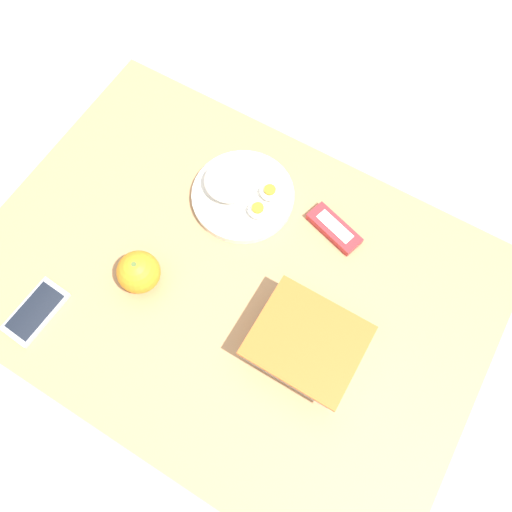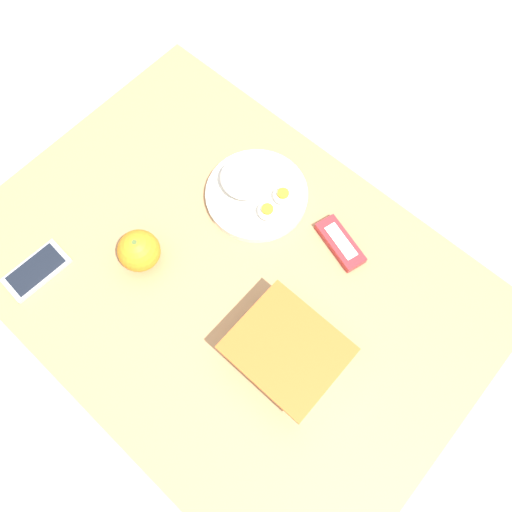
% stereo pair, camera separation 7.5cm
% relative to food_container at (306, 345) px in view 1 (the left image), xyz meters
% --- Properties ---
extents(ground_plane, '(10.00, 10.00, 0.00)m').
position_rel_food_container_xyz_m(ground_plane, '(0.20, -0.05, -0.76)').
color(ground_plane, '#B2A899').
extents(table, '(1.05, 0.74, 0.73)m').
position_rel_food_container_xyz_m(table, '(0.20, -0.05, -0.14)').
color(table, '#AD7F51').
rests_on(table, ground_plane).
extents(food_container, '(0.20, 0.17, 0.08)m').
position_rel_food_container_xyz_m(food_container, '(0.00, 0.00, 0.00)').
color(food_container, white).
rests_on(food_container, table).
extents(orange_fruit, '(0.09, 0.09, 0.09)m').
position_rel_food_container_xyz_m(orange_fruit, '(0.35, 0.04, 0.01)').
color(orange_fruit, orange).
rests_on(orange_fruit, table).
extents(rice_plate, '(0.22, 0.22, 0.06)m').
position_rel_food_container_xyz_m(rice_plate, '(0.28, -0.23, -0.01)').
color(rice_plate, silver).
rests_on(rice_plate, table).
extents(candy_bar, '(0.13, 0.08, 0.02)m').
position_rel_food_container_xyz_m(candy_bar, '(0.07, -0.26, -0.02)').
color(candy_bar, '#B7282D').
rests_on(candy_bar, table).
extents(cell_phone, '(0.07, 0.14, 0.01)m').
position_rel_food_container_xyz_m(cell_phone, '(0.50, 0.21, -0.03)').
color(cell_phone, '#ADADB2').
rests_on(cell_phone, table).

